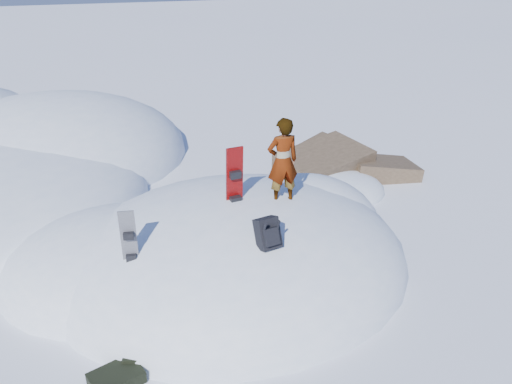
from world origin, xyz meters
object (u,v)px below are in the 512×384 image
object	(u,v)px
snowboard_dark	(130,248)
backpack	(268,233)
snowboard_red	(235,189)
person	(283,161)

from	to	relation	value
snowboard_dark	backpack	bearing A→B (deg)	-6.26
snowboard_dark	backpack	xyz separation A→B (m)	(2.15, -0.63, 0.21)
snowboard_red	backpack	size ratio (longest dim) A/B	2.84
snowboard_dark	person	world-z (taller)	person
snowboard_red	person	world-z (taller)	person
snowboard_red	snowboard_dark	world-z (taller)	snowboard_red
snowboard_dark	backpack	distance (m)	2.25
person	backpack	bearing A→B (deg)	58.99
snowboard_red	person	bearing A→B (deg)	-14.68
backpack	snowboard_red	bearing A→B (deg)	85.85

